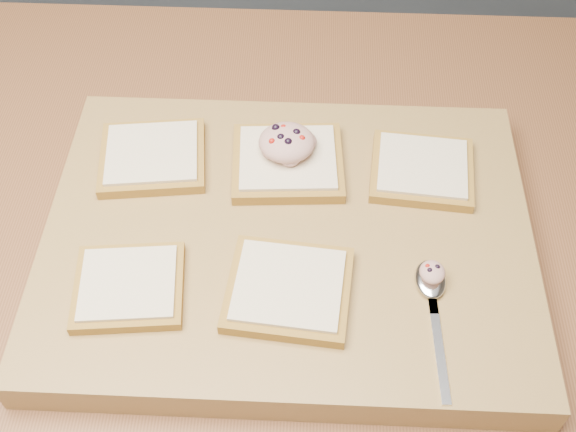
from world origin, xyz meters
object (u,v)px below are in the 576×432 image
at_px(tuna_salad_dollop, 287,142).
at_px(cutting_board, 288,240).
at_px(bread_far_center, 288,162).
at_px(spoon, 432,289).

bearing_deg(tuna_salad_dollop, cutting_board, -86.57).
xyz_separation_m(cutting_board, bread_far_center, (-0.00, 0.09, 0.03)).
bearing_deg(spoon, bread_far_center, 132.80).
bearing_deg(bread_far_center, tuna_salad_dollop, 100.90).
distance_m(bread_far_center, tuna_salad_dollop, 0.03).
distance_m(tuna_salad_dollop, spoon, 0.24).
bearing_deg(spoon, cutting_board, 153.38).
distance_m(cutting_board, bread_far_center, 0.10).
xyz_separation_m(bread_far_center, tuna_salad_dollop, (-0.00, 0.01, 0.02)).
height_order(bread_far_center, tuna_salad_dollop, tuna_salad_dollop).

